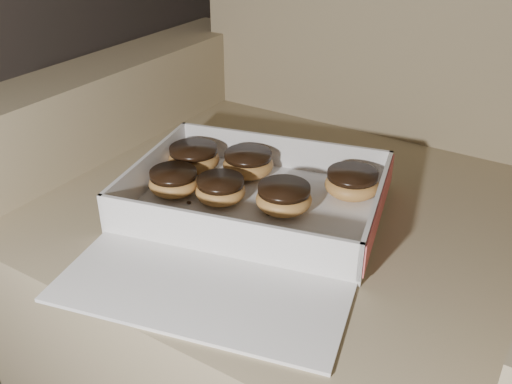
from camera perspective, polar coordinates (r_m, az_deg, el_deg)
The scene contains 13 objects.
armchair at distance 1.00m, azimuth 5.99°, elevation -5.24°, with size 0.93×0.78×0.97m.
bakery_box at distance 0.81m, azimuth -0.67°, elevation -2.22°, with size 0.44×0.49×0.06m.
donut_a at distance 0.82m, azimuth 2.80°, elevation -0.57°, with size 0.08×0.08×0.04m.
donut_b at distance 0.93m, azimuth -6.24°, elevation 3.42°, with size 0.08×0.08×0.04m.
donut_c at distance 0.87m, azimuth -8.23°, elevation 1.06°, with size 0.08×0.08×0.04m.
donut_d at distance 0.86m, azimuth 9.57°, elevation 0.89°, with size 0.08×0.08×0.04m.
donut_e at distance 0.91m, azimuth -0.79°, elevation 2.90°, with size 0.08×0.08×0.04m.
donut_f at distance 0.84m, azimuth -3.56°, elevation 0.28°, with size 0.07×0.07×0.04m.
crumb_a at distance 0.81m, azimuth 1.26°, elevation -2.21°, with size 0.01×0.01×0.00m, color black.
crumb_b at distance 0.85m, azimuth -6.73°, elevation -1.05°, with size 0.01×0.01×0.00m, color black.
crumb_c at distance 0.84m, azimuth -8.90°, elevation -1.58°, with size 0.01×0.01×0.00m, color black.
crumb_d at distance 0.83m, azimuth -7.84°, elevation -2.03°, with size 0.01×0.01×0.00m, color black.
crumb_e at distance 0.73m, azimuth 7.78°, elevation -6.57°, with size 0.01×0.01×0.00m, color black.
Camera 1 is at (-0.22, -0.77, 0.87)m, focal length 40.00 mm.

